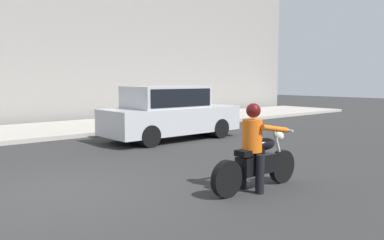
% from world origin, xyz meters
% --- Properties ---
extents(ground_plane, '(80.00, 80.00, 0.00)m').
position_xyz_m(ground_plane, '(0.00, 0.00, 0.00)').
color(ground_plane, '#2D2D2D').
extents(motorcycle_with_rider_orange_stripe, '(2.06, 0.70, 1.52)m').
position_xyz_m(motorcycle_with_rider_orange_stripe, '(2.71, -1.96, 0.62)').
color(motorcycle_with_rider_orange_stripe, black).
rests_on(motorcycle_with_rider_orange_stripe, ground_plane).
extents(parked_sedan_silver, '(4.52, 1.82, 1.72)m').
position_xyz_m(parked_sedan_silver, '(5.05, 3.60, 0.88)').
color(parked_sedan_silver, '#B2B5BA').
rests_on(parked_sedan_silver, ground_plane).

